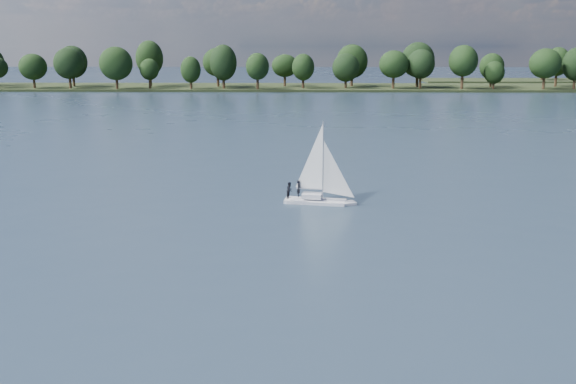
% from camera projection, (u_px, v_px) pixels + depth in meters
% --- Properties ---
extents(ground, '(700.00, 700.00, 0.00)m').
position_uv_depth(ground, '(303.00, 128.00, 116.53)').
color(ground, '#233342').
rests_on(ground, ground).
extents(far_shore, '(660.00, 40.00, 1.50)m').
position_uv_depth(far_shore, '(303.00, 88.00, 225.70)').
color(far_shore, black).
rests_on(far_shore, ground).
extents(sailboat, '(6.37, 2.75, 8.11)m').
position_uv_depth(sailboat, '(316.00, 180.00, 59.88)').
color(sailboat, white).
rests_on(sailboat, ground).
extents(treeline, '(562.88, 73.80, 18.88)m').
position_uv_depth(treeline, '(281.00, 65.00, 220.83)').
color(treeline, black).
rests_on(treeline, ground).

